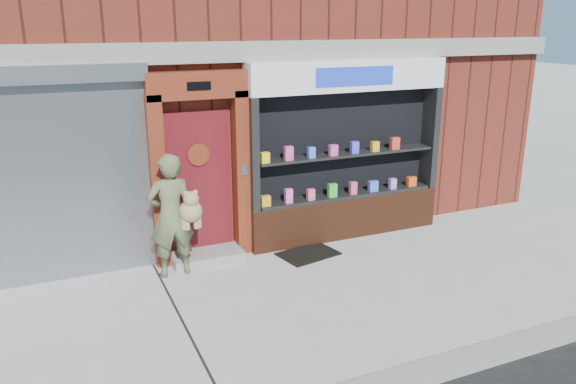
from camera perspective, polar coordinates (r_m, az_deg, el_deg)
ground at (r=7.70m, az=0.84°, el=-10.76°), size 80.00×80.00×0.00m
building at (r=12.52m, az=-11.26°, el=18.55°), size 12.00×8.16×8.00m
shutter_bay at (r=8.33m, az=-24.23°, el=2.52°), size 3.10×0.30×3.04m
red_door_bay at (r=8.59m, az=-8.91°, el=2.42°), size 1.52×0.58×2.90m
pharmacy_bay at (r=9.49m, az=5.90°, el=3.40°), size 3.50×0.41×3.00m
woman at (r=8.21m, az=-11.65°, el=-2.31°), size 0.78×0.51×1.83m
doormat at (r=9.05m, az=2.06°, el=-6.29°), size 1.01×0.80×0.02m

